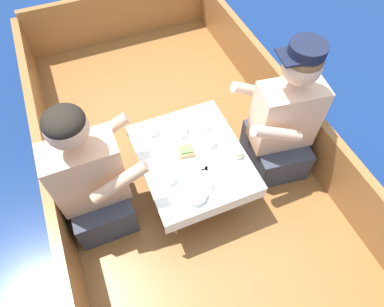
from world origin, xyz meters
The scene contains 24 objects.
ground_plane centered at (0.00, 0.00, 0.00)m, with size 60.00×60.00×0.00m, color navy.
boat_deck centered at (0.00, 0.00, 0.13)m, with size 1.82×3.66×0.27m, color brown.
gunwale_port centered at (-0.88, 0.00, 0.48)m, with size 0.06×3.66×0.41m, color #936033.
gunwale_starboard centered at (0.88, 0.00, 0.48)m, with size 0.06×3.66×0.41m, color #936033.
bow_coaming centered at (0.00, 1.80, 0.51)m, with size 1.70×0.06×0.48m, color #936033.
cockpit_table centered at (0.00, -0.05, 0.58)m, with size 0.65×0.78×0.35m.
person_port centered at (-0.62, -0.03, 0.68)m, with size 0.52×0.44×0.99m.
person_starboard centered at (0.62, -0.09, 0.70)m, with size 0.56×0.50×1.03m.
plate_sandwich centered at (-0.03, -0.03, 0.62)m, with size 0.20×0.20×0.01m.
plate_bread centered at (0.16, -0.29, 0.62)m, with size 0.22×0.22×0.01m.
sandwich centered at (-0.03, -0.03, 0.65)m, with size 0.11×0.09×0.05m.
bowl_port_near centered at (0.13, 0.14, 0.64)m, with size 0.15×0.15×0.04m.
bowl_starboard_near centered at (-0.09, -0.33, 0.64)m, with size 0.14×0.14×0.04m.
bowl_center_far centered at (-0.02, 0.17, 0.64)m, with size 0.14×0.14×0.04m.
coffee_cup_port centered at (0.14, -0.02, 0.65)m, with size 0.09×0.06×0.07m.
coffee_cup_starboard centered at (-0.19, -0.17, 0.65)m, with size 0.09×0.07×0.07m.
coffee_cup_center centered at (-0.17, 0.22, 0.65)m, with size 0.10×0.08×0.06m.
tin_can centered at (0.27, -0.16, 0.65)m, with size 0.07×0.07×0.05m.
utensil_fork_starboard centered at (0.04, -0.23, 0.62)m, with size 0.04×0.17×0.00m.
utensil_spoon_port centered at (0.27, 0.18, 0.62)m, with size 0.05×0.17×0.01m.
utensil_spoon_center centered at (-0.07, -0.16, 0.62)m, with size 0.17×0.06×0.01m.
utensil_knife_starboard centered at (0.01, -0.34, 0.62)m, with size 0.15×0.11×0.00m.
utensil_spoon_starboard centered at (0.06, -0.17, 0.62)m, with size 0.17×0.05×0.01m.
utensil_knife_port centered at (-0.15, 0.05, 0.62)m, with size 0.06×0.17×0.00m.
Camera 1 is at (-0.48, -1.21, 2.38)m, focal length 32.00 mm.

